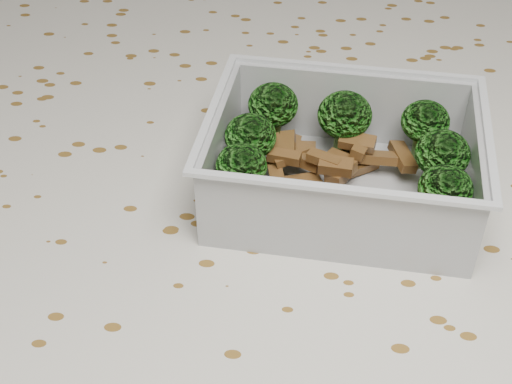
{
  "coord_description": "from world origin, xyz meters",
  "views": [
    {
      "loc": [
        0.02,
        -0.32,
        1.06
      ],
      "look_at": [
        -0.0,
        0.01,
        0.78
      ],
      "focal_mm": 50.0,
      "sensor_mm": 36.0,
      "label": 1
    }
  ],
  "objects": [
    {
      "name": "sausage",
      "position": [
        0.05,
        0.0,
        0.78
      ],
      "size": [
        0.14,
        0.02,
        0.02
      ],
      "color": "#B45D26",
      "rests_on": "lunch_container"
    },
    {
      "name": "meat_pile",
      "position": [
        0.04,
        0.05,
        0.77
      ],
      "size": [
        0.1,
        0.06,
        0.03
      ],
      "color": "brown",
      "rests_on": "lunch_container"
    },
    {
      "name": "lunch_container",
      "position": [
        0.05,
        0.04,
        0.78
      ],
      "size": [
        0.18,
        0.15,
        0.06
      ],
      "color": "silver",
      "rests_on": "tablecloth"
    },
    {
      "name": "dining_table",
      "position": [
        0.0,
        0.0,
        0.67
      ],
      "size": [
        1.4,
        0.9,
        0.75
      ],
      "color": "brown",
      "rests_on": "ground"
    },
    {
      "name": "broccoli_florets",
      "position": [
        0.05,
        0.05,
        0.79
      ],
      "size": [
        0.15,
        0.11,
        0.05
      ],
      "color": "#608C3F",
      "rests_on": "lunch_container"
    },
    {
      "name": "tablecloth",
      "position": [
        0.0,
        0.0,
        0.72
      ],
      "size": [
        1.46,
        0.96,
        0.19
      ],
      "color": "silver",
      "rests_on": "dining_table"
    }
  ]
}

